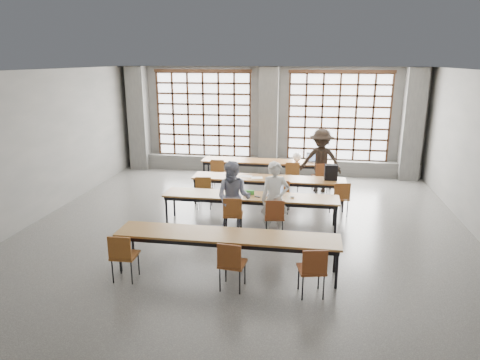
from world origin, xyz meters
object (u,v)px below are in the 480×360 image
Objects in this scene: chair_back_left at (218,170)px; chair_back_mid at (292,173)px; chair_back_right at (321,174)px; chair_mid_left at (204,189)px; backpack at (331,172)px; chair_near_right at (313,267)px; chair_mid_centre at (282,193)px; chair_near_mid at (231,261)px; chair_near_left at (123,253)px; student_back at (321,161)px; phone at (258,197)px; laptop_back at (312,160)px; chair_mid_right at (340,195)px; student_male at (275,199)px; mouse at (292,197)px; desk_row_c at (250,198)px; student_female at (234,198)px; desk_row_b at (268,180)px; desk_row_d at (227,238)px; chair_front_right at (275,214)px; plastic_bag at (297,157)px; laptop_front at (275,192)px; chair_front_left at (233,212)px; desk_row_a at (267,163)px; red_pouch at (125,253)px; green_box at (249,192)px.

chair_back_mid is (2.20, 0.00, 0.00)m from chair_back_left.
chair_mid_left is (-2.98, -1.92, 0.00)m from chair_back_right.
backpack reaches higher than chair_back_left.
chair_near_right is at bearing -92.36° from chair_back_right.
chair_mid_left is at bearing 179.98° from chair_mid_centre.
chair_near_mid is (1.46, -5.78, 0.00)m from chair_back_left.
chair_near_left is at bearing -120.84° from chair_back_right.
phone is (-1.45, -3.08, -0.17)m from student_back.
chair_mid_right is at bearing -75.38° from laptop_back.
phone is (-1.47, -2.95, 0.20)m from chair_back_right.
mouse is at bearing 43.91° from student_male.
student_female reaches higher than desk_row_c.
desk_row_c is 2.46× the size of student_female.
student_male is at bearing -80.65° from desk_row_b.
phone is 0.33× the size of backpack.
desk_row_d is 4.55× the size of chair_mid_left.
chair_front_right is 8.98× the size of mouse.
desk_row_b is 30.77× the size of phone.
chair_mid_left is at bearing 145.55° from phone.
plastic_bag is at bearing 79.94° from desk_row_d.
chair_near_mid reaches higher than desk_row_c.
student_back is at bearing 64.45° from chair_mid_centre.
chair_back_left reaches higher than desk_row_c.
laptop_front is 2.94× the size of phone.
plastic_bag is (-0.93, 1.91, -0.06)m from backpack.
chair_mid_centre is 3.94m from chair_near_right.
chair_back_mid is 3.66m from chair_front_left.
desk_row_c is at bearing 64.97° from chair_front_left.
laptop_front is at bearing 29.24° from phone.
student_female reaches higher than chair_back_left.
chair_mid_right is (2.05, -2.54, -0.13)m from desk_row_a.
chair_back_left is 2.78m from chair_mid_centre.
chair_mid_left reaches higher than red_pouch.
chair_near_left is (-0.43, -5.78, 0.00)m from chair_back_left.
mouse is (1.25, 0.48, -0.06)m from student_female.
chair_back_mid and chair_mid_right have the same top height.
chair_back_mid and chair_front_right have the same top height.
laptop_front reaches higher than chair_front_right.
plastic_bag is 1.43× the size of red_pouch.
plastic_bag is 6.95m from red_pouch.
chair_mid_left is at bearing -179.97° from chair_mid_right.
chair_mid_left is 1.84m from phone.
chair_front_right is at bearing -38.89° from chair_mid_left.
desk_row_b is at bearing -137.27° from chair_back_right.
phone is (0.47, 0.53, 0.20)m from chair_front_left.
phone is (-0.08, -1.66, 0.07)m from desk_row_b.
chair_back_right reaches higher than desk_row_b.
desk_row_c is at bearing -57.99° from green_box.
chair_mid_centre is 0.87m from laptop_front.
chair_near_mid is (1.42, -3.87, 0.00)m from chair_mid_left.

